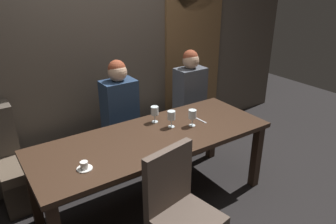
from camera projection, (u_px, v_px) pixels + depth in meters
ground at (155, 201)px, 3.21m from camera, size 9.00×9.00×0.00m
back_wall_tiled at (94, 32)px, 3.54m from camera, size 6.00×0.12×3.00m
arched_door at (194, 33)px, 4.23m from camera, size 0.90×0.05×2.55m
dining_table at (154, 144)px, 2.95m from camera, size 2.20×0.84×0.74m
banquette_bench at (122, 152)px, 3.65m from camera, size 2.50×0.44×0.45m
chair_near_side at (179, 205)px, 2.32m from camera, size 0.51×0.51×0.98m
diner_redhead at (119, 100)px, 3.43m from camera, size 0.36×0.24×0.84m
diner_bearded at (190, 85)px, 3.93m from camera, size 0.36×0.24×0.82m
wine_glass_far_right at (155, 111)px, 3.14m from camera, size 0.08×0.08×0.16m
wine_glass_center_front at (171, 116)px, 3.04m from camera, size 0.08×0.08×0.16m
wine_glass_far_left at (192, 115)px, 3.06m from camera, size 0.08×0.08×0.16m
espresso_cup at (84, 166)px, 2.41m from camera, size 0.12×0.12×0.06m
fork_on_table at (201, 120)px, 3.21m from camera, size 0.03×0.17×0.01m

